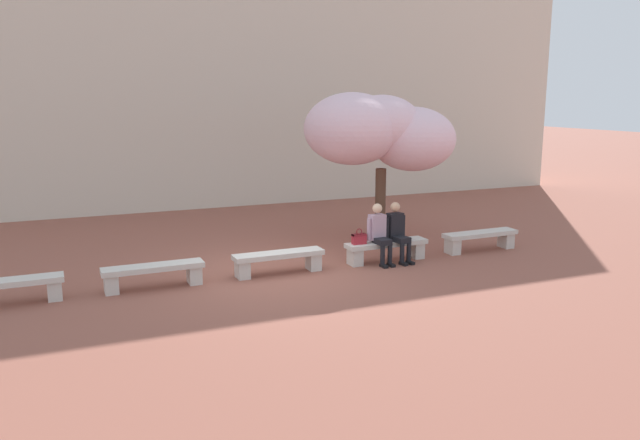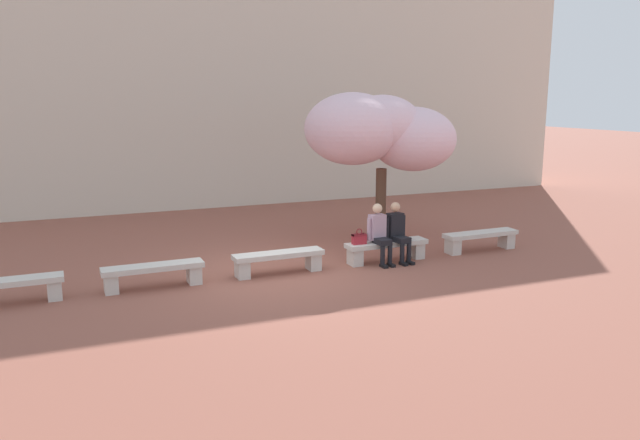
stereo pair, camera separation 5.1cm
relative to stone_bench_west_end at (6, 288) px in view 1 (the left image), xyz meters
The scene contains 11 objects.
ground_plane 4.98m from the stone_bench_west_end, ahead, with size 100.00×100.00×0.00m, color #8E5142.
building_facade 12.01m from the stone_bench_west_end, 63.61° to the left, with size 28.00×4.00×9.44m, color beige.
stone_bench_west_end is the anchor object (origin of this frame).
stone_bench_near_west 2.48m from the stone_bench_west_end, ahead, with size 1.87×0.44×0.45m.
stone_bench_center 4.97m from the stone_bench_west_end, ahead, with size 1.87×0.44×0.45m.
stone_bench_near_east 7.45m from the stone_bench_west_end, ahead, with size 1.87×0.44×0.45m.
stone_bench_east_end 9.93m from the stone_bench_west_end, ahead, with size 1.87×0.44×0.45m.
person_seated_left 7.24m from the stone_bench_west_end, ahead, with size 0.51×0.69×1.29m.
person_seated_right 7.69m from the stone_bench_west_end, ahead, with size 0.51×0.71×1.29m.
handbag 6.79m from the stone_bench_west_end, ahead, with size 0.30×0.15×0.34m.
cherry_tree_main 8.80m from the stone_bench_west_end, 13.14° to the left, with size 3.70×2.61×3.64m.
Camera 1 is at (-4.00, -11.58, 3.55)m, focal length 35.00 mm.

